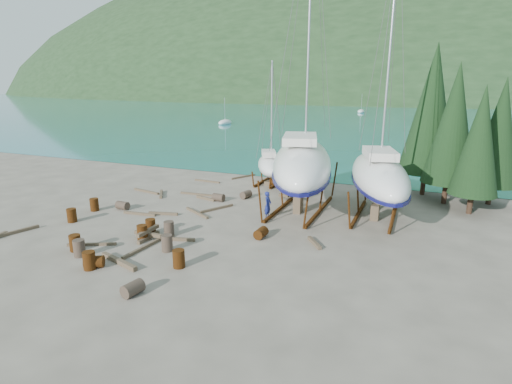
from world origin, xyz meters
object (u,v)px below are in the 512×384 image
at_px(large_sailboat_far, 379,175).
at_px(small_sailboat_shore, 270,165).
at_px(large_sailboat_near, 302,163).
at_px(worker, 268,205).

relative_size(large_sailboat_far, small_sailboat_shore, 1.67).
xyz_separation_m(large_sailboat_near, small_sailboat_shore, (-4.70, 6.29, -1.60)).
height_order(large_sailboat_near, large_sailboat_far, large_sailboat_near).
height_order(large_sailboat_far, small_sailboat_shore, large_sailboat_far).
relative_size(large_sailboat_near, large_sailboat_far, 1.19).
distance_m(large_sailboat_far, worker, 7.39).
relative_size(large_sailboat_far, worker, 9.63).
distance_m(large_sailboat_near, worker, 3.81).
distance_m(large_sailboat_far, small_sailboat_shore, 11.38).
bearing_deg(worker, large_sailboat_far, -65.24).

